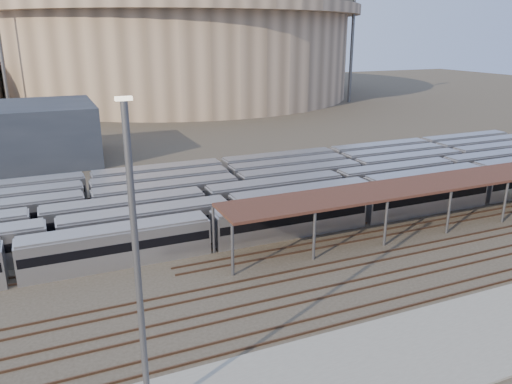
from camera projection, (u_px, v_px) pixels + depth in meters
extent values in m
plane|color=#383026|center=(315.00, 266.00, 48.31)|extent=(420.00, 420.00, 0.00)
cube|color=gray|center=(362.00, 369.00, 33.28)|extent=(50.00, 9.00, 0.20)
cube|color=#A6A5A9|center=(210.00, 232.00, 51.74)|extent=(112.00, 2.90, 3.60)
cube|color=#A6A5A9|center=(229.00, 214.00, 56.81)|extent=(112.00, 2.90, 3.60)
cube|color=#A6A5A9|center=(205.00, 205.00, 59.90)|extent=(112.00, 2.90, 3.60)
cube|color=#A6A5A9|center=(237.00, 189.00, 65.77)|extent=(112.00, 2.90, 3.60)
cube|color=#A6A5A9|center=(228.00, 181.00, 69.55)|extent=(112.00, 2.90, 3.60)
cube|color=#A6A5A9|center=(222.00, 173.00, 73.43)|extent=(112.00, 2.90, 3.60)
cylinder|color=#515155|center=(233.00, 250.00, 45.66)|extent=(0.30, 0.30, 5.00)
cylinder|color=#515155|center=(214.00, 230.00, 50.38)|extent=(0.30, 0.30, 5.00)
cylinder|color=#515155|center=(314.00, 236.00, 48.90)|extent=(0.30, 0.30, 5.00)
cylinder|color=#515155|center=(289.00, 218.00, 53.62)|extent=(0.30, 0.30, 5.00)
cylinder|color=#515155|center=(386.00, 223.00, 52.14)|extent=(0.30, 0.30, 5.00)
cylinder|color=#515155|center=(356.00, 208.00, 56.86)|extent=(0.30, 0.30, 5.00)
cylinder|color=#515155|center=(449.00, 212.00, 55.39)|extent=(0.30, 0.30, 5.00)
cylinder|color=#515155|center=(416.00, 198.00, 60.11)|extent=(0.30, 0.30, 5.00)
cylinder|color=#515155|center=(505.00, 202.00, 58.63)|extent=(0.30, 0.30, 5.00)
cylinder|color=#515155|center=(469.00, 190.00, 63.35)|extent=(0.30, 0.30, 5.00)
cube|color=#351F15|center=(463.00, 179.00, 58.56)|extent=(60.00, 6.00, 0.30)
cube|color=#4C3323|center=(324.00, 272.00, 46.76)|extent=(170.00, 0.12, 0.18)
cube|color=#4C3323|center=(316.00, 266.00, 48.07)|extent=(170.00, 0.12, 0.18)
cube|color=#4C3323|center=(348.00, 292.00, 43.26)|extent=(170.00, 0.12, 0.18)
cube|color=#4C3323|center=(339.00, 284.00, 44.57)|extent=(170.00, 0.12, 0.18)
cube|color=#4C3323|center=(376.00, 314.00, 39.76)|extent=(170.00, 0.12, 0.18)
cube|color=#4C3323|center=(365.00, 305.00, 41.08)|extent=(170.00, 0.12, 0.18)
cylinder|color=tan|center=(180.00, 55.00, 175.84)|extent=(116.00, 116.00, 28.00)
cylinder|color=tan|center=(178.00, 8.00, 171.11)|extent=(124.00, 124.00, 3.00)
cylinder|color=brown|center=(177.00, 1.00, 170.43)|extent=(120.00, 120.00, 1.50)
cylinder|color=#515155|center=(0.00, 47.00, 127.60)|extent=(1.00, 1.00, 36.00)
cylinder|color=#515155|center=(352.00, 44.00, 156.69)|extent=(1.00, 1.00, 36.00)
cylinder|color=#515155|center=(69.00, 43.00, 178.86)|extent=(1.00, 1.00, 36.00)
cylinder|color=#515155|center=(138.00, 276.00, 26.23)|extent=(0.36, 0.36, 18.28)
cube|color=#FFF2CC|center=(124.00, 99.00, 23.41)|extent=(0.82, 0.34, 0.20)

